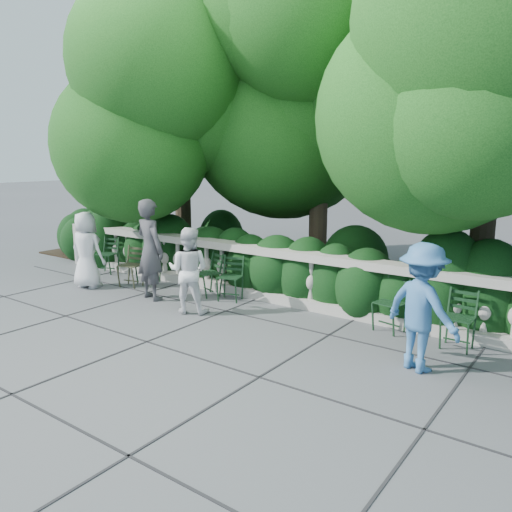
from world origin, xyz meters
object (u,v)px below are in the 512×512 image
Objects in this scene: chair_weathered at (127,288)px; chair_a at (145,284)px; chair_e at (453,352)px; person_older_blue at (422,307)px; chair_d at (202,297)px; chair_f at (383,333)px; person_casual_man at (188,270)px; chair_b at (104,275)px; person_businessman at (87,250)px; person_woman_grey at (150,250)px; chair_c at (227,302)px.

chair_a is at bearing 69.75° from chair_weathered.
chair_e is 1.18m from person_older_blue.
chair_d and chair_f have the same top height.
chair_weathered is at bearing -34.69° from person_casual_man.
person_casual_man reaches higher than chair_d.
chair_d is 1.00× the size of chair_e.
chair_b is 1.34m from person_businessman.
person_casual_man is (-3.10, -0.95, 0.74)m from chair_f.
chair_d is 0.52× the size of person_older_blue.
chair_b is 1.00× the size of chair_e.
person_woman_grey reaches higher than chair_a.
chair_f is 5.26m from chair_weathered.
person_woman_grey is (0.93, -0.65, 0.94)m from chair_a.
chair_f is at bearing -14.37° from chair_c.
chair_e is 0.52× the size of person_older_blue.
person_woman_grey reaches higher than chair_f.
chair_a is 1.00× the size of chair_b.
person_woman_grey is 1.16× the size of person_older_blue.
person_woman_grey reaches higher than person_older_blue.
person_woman_grey is (2.34, -0.69, 0.94)m from chair_b.
person_older_blue reaches higher than chair_e.
chair_f is 0.52× the size of person_older_blue.
chair_f is at bearing 177.85° from person_businessman.
person_older_blue is at bearing 9.02° from chair_d.
person_businessman is at bearing -159.30° from chair_f.
chair_d is 4.63m from chair_e.
chair_b is at bearing -167.74° from chair_f.
person_older_blue is at bearing -21.98° from chair_a.
chair_f is (5.17, 0.12, 0.00)m from chair_a.
chair_weathered is (-1.65, -0.43, 0.00)m from chair_d.
chair_f is at bearing 173.18° from person_casual_man.
person_woman_grey reaches higher than chair_c.
chair_e is (6.22, -0.01, 0.00)m from chair_a.
chair_d is 3.58m from chair_f.
chair_b is 1.43m from chair_weathered.
chair_b and chair_c have the same top height.
chair_d and chair_e have the same top height.
chair_c is 3.19m from person_businessman.
chair_weathered is at bearing -35.94° from chair_b.
chair_a is 1.00× the size of chair_weathered.
chair_a is at bearing -143.23° from person_businessman.
chair_e is at bearing -8.87° from chair_weathered.
chair_d is 1.00× the size of chair_f.
chair_c is 1.72m from person_woman_grey.
chair_c is 3.99m from chair_e.
chair_b is 7.63m from chair_e.
chair_b is at bearing 164.35° from chair_a.
person_casual_man reaches higher than chair_e.
chair_f is (6.58, 0.08, 0.00)m from chair_b.
person_woman_grey reaches higher than chair_e.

